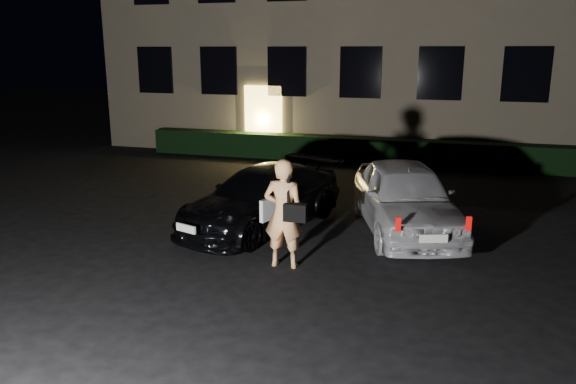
% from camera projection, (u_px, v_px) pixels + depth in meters
% --- Properties ---
extents(ground, '(80.00, 80.00, 0.00)m').
position_uv_depth(ground, '(244.00, 277.00, 9.54)').
color(ground, black).
rests_on(ground, ground).
extents(hedge, '(15.00, 0.70, 0.85)m').
position_uv_depth(hedge, '(356.00, 150.00, 19.16)').
color(hedge, black).
rests_on(hedge, ground).
extents(sedan, '(3.10, 4.76, 1.28)m').
position_uv_depth(sedan, '(262.00, 198.00, 12.12)').
color(sedan, black).
rests_on(sedan, ground).
extents(hatch, '(3.09, 4.71, 1.49)m').
position_uv_depth(hatch, '(405.00, 197.00, 11.80)').
color(hatch, silver).
rests_on(hatch, ground).
extents(man, '(0.82, 0.50, 1.96)m').
position_uv_depth(man, '(284.00, 213.00, 9.80)').
color(man, '#FFB36F').
rests_on(man, ground).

